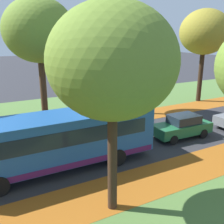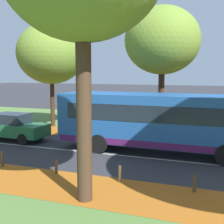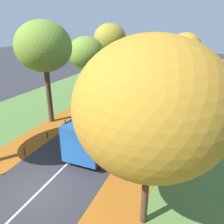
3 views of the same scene
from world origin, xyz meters
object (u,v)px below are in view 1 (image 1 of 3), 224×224
(tree_left_far, at_px, (205,32))
(bollard_fifth, at_px, (82,127))
(bus, at_px, (59,139))
(tree_right_near, at_px, (112,62))
(bollard_third, at_px, (5,140))
(car_green_lead, at_px, (182,126))
(tree_left_near, at_px, (39,31))
(bollard_sixth, at_px, (114,121))
(tree_left_mid, at_px, (134,48))
(bollard_fourth, at_px, (46,133))

(tree_left_far, xyz_separation_m, bollard_fifth, (2.54, -14.61, -6.86))
(tree_left_far, relative_size, bus, 0.91)
(tree_right_near, xyz_separation_m, bollard_fifth, (-9.06, 2.36, -5.74))
(bollard_third, relative_size, car_green_lead, 0.14)
(tree_left_near, xyz_separation_m, bollard_sixth, (1.99, 4.94, -6.85))
(tree_left_mid, height_order, tree_left_far, tree_left_far)
(bollard_fourth, bearing_deg, car_green_lead, 61.55)
(bus, height_order, car_green_lead, bus)
(tree_left_far, bearing_deg, tree_left_near, -88.03)
(tree_right_near, relative_size, bollard_fifth, 14.29)
(tree_left_near, height_order, tree_right_near, tree_left_near)
(tree_left_far, relative_size, bollard_fifth, 16.52)
(bollard_third, height_order, bollard_fourth, bollard_fourth)
(bollard_third, bearing_deg, bollard_sixth, 89.69)
(tree_left_mid, relative_size, bus, 0.75)
(bollard_third, xyz_separation_m, bollard_sixth, (0.04, 8.17, 0.04))
(tree_left_far, relative_size, tree_right_near, 1.16)
(car_green_lead, bearing_deg, tree_right_near, -60.56)
(tree_left_far, height_order, car_green_lead, tree_left_far)
(bollard_third, bearing_deg, bollard_fifth, 89.86)
(car_green_lead, bearing_deg, bollard_third, -112.27)
(bus, bearing_deg, tree_right_near, 11.35)
(tree_left_far, relative_size, bollard_fourth, 14.89)
(bollard_third, xyz_separation_m, bollard_fourth, (0.01, 2.72, 0.01))
(bollard_third, bearing_deg, tree_left_mid, 100.61)
(bollard_third, bearing_deg, tree_left_far, 97.17)
(bollard_fourth, distance_m, bollard_fifth, 2.72)
(tree_left_near, height_order, tree_left_far, tree_left_near)
(bollard_fifth, height_order, bollard_sixth, bollard_sixth)
(bollard_third, bearing_deg, car_green_lead, 67.73)
(tree_left_far, bearing_deg, bollard_third, -82.83)
(tree_right_near, xyz_separation_m, car_green_lead, (-4.52, 8.02, -5.22))
(tree_right_near, bearing_deg, tree_left_far, 124.34)
(bollard_fourth, distance_m, bus, 4.98)
(tree_left_mid, relative_size, tree_right_near, 0.96)
(tree_left_far, height_order, bollard_sixth, tree_left_far)
(tree_left_near, xyz_separation_m, tree_left_mid, (-0.18, 8.11, -1.36))
(bollard_fourth, bearing_deg, tree_right_near, 2.29)
(tree_right_near, height_order, bollard_fifth, tree_right_near)
(tree_left_mid, relative_size, tree_left_far, 0.83)
(bollard_fourth, bearing_deg, tree_left_near, 165.37)
(tree_left_far, height_order, bollard_third, tree_left_far)
(tree_left_near, bearing_deg, tree_left_far, 91.97)
(car_green_lead, bearing_deg, bus, -88.58)
(tree_left_near, relative_size, bollard_fifth, 16.59)
(tree_left_mid, bearing_deg, tree_left_near, -88.71)
(tree_left_mid, relative_size, bollard_fifth, 13.72)
(tree_left_mid, bearing_deg, bollard_fifth, -70.07)
(bollard_fourth, distance_m, bollard_sixth, 5.45)
(tree_left_far, distance_m, bollard_fourth, 18.80)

